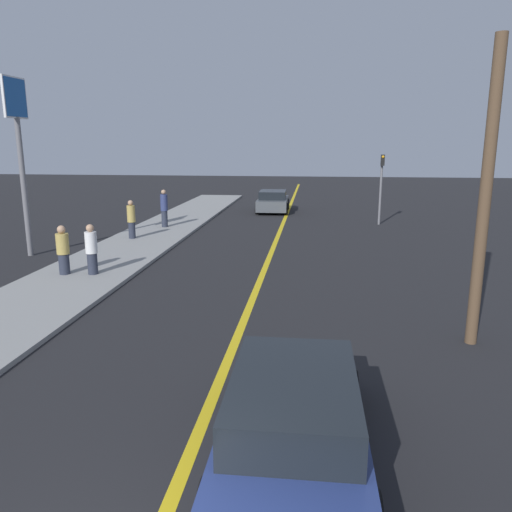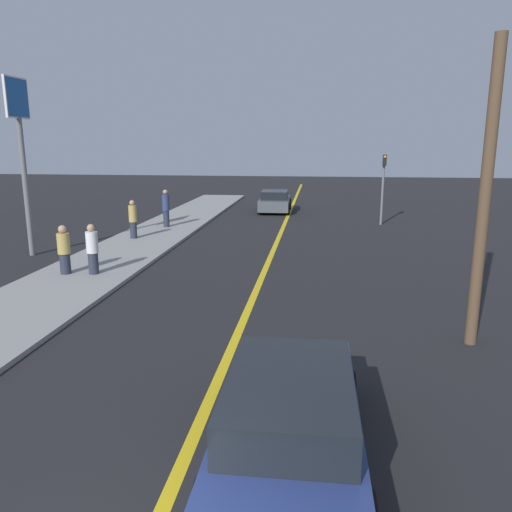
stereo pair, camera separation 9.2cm
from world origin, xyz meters
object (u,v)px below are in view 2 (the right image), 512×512
at_px(pedestrian_mid_group, 92,249).
at_px(car_near_right_lane, 290,419).
at_px(pedestrian_near_curb, 64,250).
at_px(pedestrian_far_standing, 133,219).
at_px(traffic_light, 383,182).
at_px(roadside_sign, 20,131).
at_px(car_ahead_center, 275,201).
at_px(pedestrian_by_sign, 166,208).
at_px(utility_pole, 485,198).

bearing_deg(pedestrian_mid_group, car_near_right_lane, -52.12).
relative_size(pedestrian_near_curb, pedestrian_far_standing, 0.94).
relative_size(car_near_right_lane, traffic_light, 1.28).
height_order(traffic_light, roadside_sign, roadside_sign).
xyz_separation_m(pedestrian_mid_group, roadside_sign, (-3.73, 2.74, 3.68)).
height_order(car_ahead_center, pedestrian_by_sign, pedestrian_by_sign).
distance_m(car_near_right_lane, roadside_sign, 15.92).
height_order(traffic_light, utility_pole, utility_pole).
distance_m(pedestrian_near_curb, pedestrian_mid_group, 0.90).
bearing_deg(car_ahead_center, pedestrian_by_sign, -125.71).
bearing_deg(pedestrian_near_curb, car_ahead_center, 71.84).
height_order(pedestrian_near_curb, traffic_light, traffic_light).
relative_size(car_ahead_center, traffic_light, 1.09).
bearing_deg(car_ahead_center, utility_pole, -74.67).
height_order(pedestrian_mid_group, utility_pole, utility_pole).
bearing_deg(pedestrian_near_curb, pedestrian_mid_group, 6.65).
bearing_deg(pedestrian_mid_group, roadside_sign, 143.68).
bearing_deg(car_near_right_lane, pedestrian_far_standing, 117.32).
bearing_deg(traffic_light, roadside_sign, -147.44).
height_order(pedestrian_mid_group, pedestrian_far_standing, pedestrian_far_standing).
height_order(pedestrian_far_standing, traffic_light, traffic_light).
bearing_deg(pedestrian_near_curb, traffic_light, 46.54).
distance_m(car_ahead_center, pedestrian_far_standing, 11.32).
relative_size(traffic_light, roadside_sign, 0.56).
bearing_deg(pedestrian_far_standing, pedestrian_by_sign, 80.37).
xyz_separation_m(pedestrian_near_curb, roadside_sign, (-2.84, 2.84, 3.70)).
xyz_separation_m(car_ahead_center, pedestrian_mid_group, (-4.37, -15.94, 0.27)).
bearing_deg(utility_pole, pedestrian_near_curb, 160.34).
distance_m(traffic_light, roadside_sign, 16.78).
xyz_separation_m(pedestrian_near_curb, pedestrian_by_sign, (0.50, 9.13, 0.15)).
relative_size(car_ahead_center, utility_pole, 0.63).
height_order(car_ahead_center, traffic_light, traffic_light).
bearing_deg(pedestrian_mid_group, pedestrian_near_curb, -173.35).
distance_m(pedestrian_far_standing, utility_pole, 15.21).
xyz_separation_m(car_ahead_center, pedestrian_near_curb, (-5.26, -16.05, 0.25)).
bearing_deg(roadside_sign, car_near_right_lane, -47.43).
distance_m(car_ahead_center, utility_pole, 21.05).
distance_m(pedestrian_near_curb, roadside_sign, 5.46).
distance_m(pedestrian_by_sign, roadside_sign, 7.96).
relative_size(car_near_right_lane, pedestrian_by_sign, 2.51).
distance_m(car_near_right_lane, utility_pole, 6.28).
distance_m(car_near_right_lane, pedestrian_mid_group, 10.92).
xyz_separation_m(pedestrian_near_curb, traffic_light, (11.17, 11.79, 1.35)).
relative_size(pedestrian_mid_group, pedestrian_by_sign, 0.87).
bearing_deg(roadside_sign, pedestrian_near_curb, -45.07).
xyz_separation_m(car_near_right_lane, pedestrian_mid_group, (-6.71, 8.62, 0.27)).
bearing_deg(pedestrian_mid_group, utility_pole, -21.71).
relative_size(pedestrian_mid_group, utility_pole, 0.26).
relative_size(traffic_light, utility_pole, 0.58).
height_order(car_ahead_center, pedestrian_near_curb, pedestrian_near_curb).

